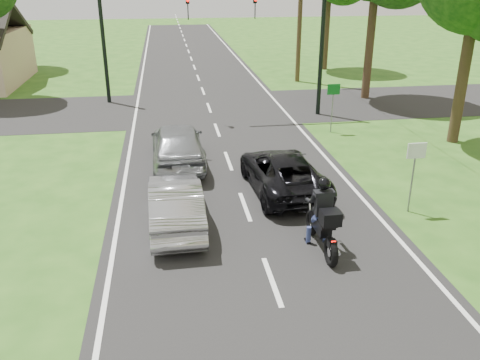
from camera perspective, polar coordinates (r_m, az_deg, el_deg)
name	(u,v)px	position (r m, az deg, el deg)	size (l,w,h in m)	color
ground	(272,282)	(11.81, 3.62, -11.32)	(140.00, 140.00, 0.00)	#265116
road	(222,144)	(20.77, -2.01, 4.04)	(8.00, 100.00, 0.01)	black
cross_road	(209,108)	(26.50, -3.49, 8.09)	(60.00, 7.00, 0.01)	black
motorcycle_rider	(323,223)	(12.80, 9.29, -4.74)	(0.65, 2.28, 1.97)	black
dark_suv	(283,172)	(16.18, 4.83, 0.92)	(2.09, 4.54, 1.26)	black
silver_sedan	(176,203)	(13.97, -7.25, -2.63)	(1.41, 4.03, 1.33)	#ACACB1
silver_suv	(178,144)	(18.41, -7.01, 4.03)	(1.84, 4.59, 1.56)	#919498
traffic_signal	(284,28)	(24.34, 4.91, 16.66)	(6.38, 0.44, 6.00)	black
signal_pole_far	(104,45)	(27.98, -15.04, 14.41)	(0.20, 0.20, 6.00)	black
sign_white	(415,161)	(15.15, 19.07, 2.07)	(0.55, 0.07, 2.12)	slate
sign_green	(333,96)	(22.30, 10.42, 9.23)	(0.55, 0.07, 2.12)	slate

